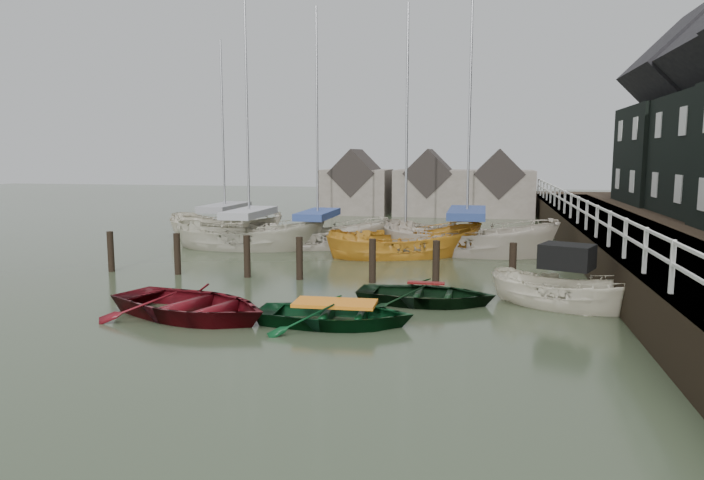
% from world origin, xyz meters
% --- Properties ---
extents(ground, '(120.00, 120.00, 0.00)m').
position_xyz_m(ground, '(0.00, 0.00, 0.00)').
color(ground, '#2F3723').
rests_on(ground, ground).
extents(pier, '(3.04, 32.00, 2.70)m').
position_xyz_m(pier, '(9.48, 10.00, 0.71)').
color(pier, black).
rests_on(pier, ground).
extents(mooring_pilings, '(13.72, 0.22, 1.80)m').
position_xyz_m(mooring_pilings, '(-1.11, 3.00, 0.50)').
color(mooring_pilings, black).
rests_on(mooring_pilings, ground).
extents(far_sheds, '(14.00, 4.08, 4.39)m').
position_xyz_m(far_sheds, '(0.83, 26.00, 1.86)').
color(far_sheds, '#665B51').
rests_on(far_sheds, ground).
extents(rowboat_red, '(5.30, 4.50, 0.93)m').
position_xyz_m(rowboat_red, '(-2.46, -2.17, 0.00)').
color(rowboat_red, '#510B12').
rests_on(rowboat_red, ground).
extents(rowboat_green, '(3.86, 2.83, 0.78)m').
position_xyz_m(rowboat_green, '(1.20, -2.08, 0.00)').
color(rowboat_green, '#083116').
rests_on(rowboat_green, ground).
extents(rowboat_dkgreen, '(3.81, 2.78, 0.77)m').
position_xyz_m(rowboat_dkgreen, '(3.12, 0.52, 0.00)').
color(rowboat_dkgreen, black).
rests_on(rowboat_dkgreen, ground).
extents(motorboat, '(4.41, 3.01, 2.47)m').
position_xyz_m(motorboat, '(6.80, 0.82, 0.10)').
color(motorboat, beige).
rests_on(motorboat, ground).
extents(sailboat_a, '(6.78, 2.73, 11.85)m').
position_xyz_m(sailboat_a, '(-5.27, 9.10, 0.06)').
color(sailboat_a, beige).
rests_on(sailboat_a, ground).
extents(sailboat_b, '(6.59, 3.43, 11.36)m').
position_xyz_m(sailboat_b, '(-2.46, 9.98, 0.06)').
color(sailboat_b, '#BFB5A3').
rests_on(sailboat_b, ground).
extents(sailboat_c, '(6.85, 4.74, 10.99)m').
position_xyz_m(sailboat_c, '(1.57, 8.45, 0.01)').
color(sailboat_c, '#C68625').
rests_on(sailboat_c, ground).
extents(sailboat_d, '(7.72, 4.22, 13.01)m').
position_xyz_m(sailboat_d, '(3.94, 9.61, 0.06)').
color(sailboat_d, beige).
rests_on(sailboat_d, ground).
extents(sailboat_e, '(7.07, 4.37, 10.56)m').
position_xyz_m(sailboat_e, '(-7.53, 11.76, 0.06)').
color(sailboat_e, beige).
rests_on(sailboat_e, ground).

